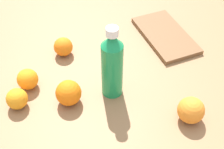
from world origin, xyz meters
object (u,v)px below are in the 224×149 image
object	(u,v)px
orange_3	(191,110)
cutting_board	(165,35)
orange_1	(69,93)
orange_4	(63,47)
orange_0	(28,79)
orange_2	(17,99)
water_bottle	(112,65)

from	to	relation	value
orange_3	cutting_board	xyz separation A→B (m)	(-0.39, 0.14, -0.03)
orange_1	orange_4	distance (m)	0.24
orange_3	cutting_board	distance (m)	0.41
orange_4	cutting_board	size ratio (longest dim) A/B	0.24
orange_0	orange_2	size ratio (longest dim) A/B	1.04
water_bottle	cutting_board	size ratio (longest dim) A/B	0.89
orange_2	orange_3	size ratio (longest dim) A/B	0.82
orange_3	cutting_board	bearing A→B (deg)	160.69
orange_0	cutting_board	distance (m)	0.57
orange_0	orange_1	world-z (taller)	orange_1
orange_2	orange_4	world-z (taller)	orange_4
orange_3	orange_1	bearing A→B (deg)	-123.38
water_bottle	orange_2	bearing A→B (deg)	-87.27
orange_1	cutting_board	world-z (taller)	orange_1
orange_1	orange_4	world-z (taller)	orange_1
water_bottle	orange_0	size ratio (longest dim) A/B	3.71
orange_2	orange_4	bearing A→B (deg)	131.88
orange_1	orange_3	world-z (taller)	same
orange_0	cutting_board	xyz separation A→B (m)	(-0.06, 0.57, -0.03)
cutting_board	water_bottle	bearing A→B (deg)	-58.66
water_bottle	orange_4	distance (m)	0.28
water_bottle	cutting_board	bearing A→B (deg)	134.71
orange_1	cutting_board	distance (m)	0.49
orange_3	cutting_board	world-z (taller)	orange_3
orange_3	orange_4	bearing A→B (deg)	-148.78
orange_3	cutting_board	size ratio (longest dim) A/B	0.28
water_bottle	orange_1	size ratio (longest dim) A/B	3.16
water_bottle	orange_1	distance (m)	0.17
orange_2	cutting_board	bearing A→B (deg)	101.74
water_bottle	orange_1	world-z (taller)	water_bottle
orange_0	orange_4	distance (m)	0.20
cutting_board	orange_4	bearing A→B (deg)	-97.95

